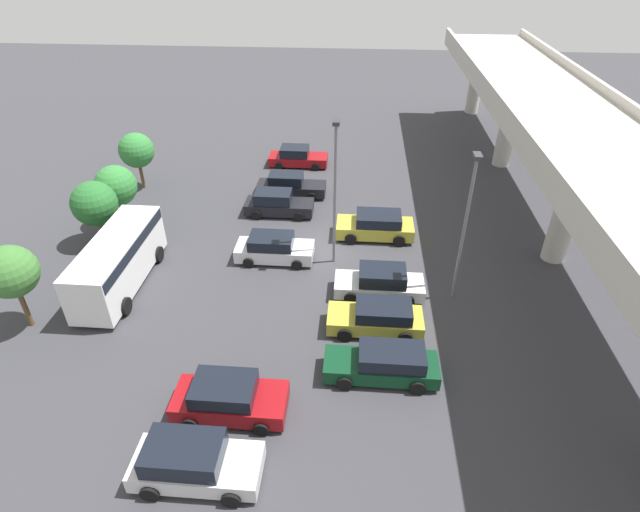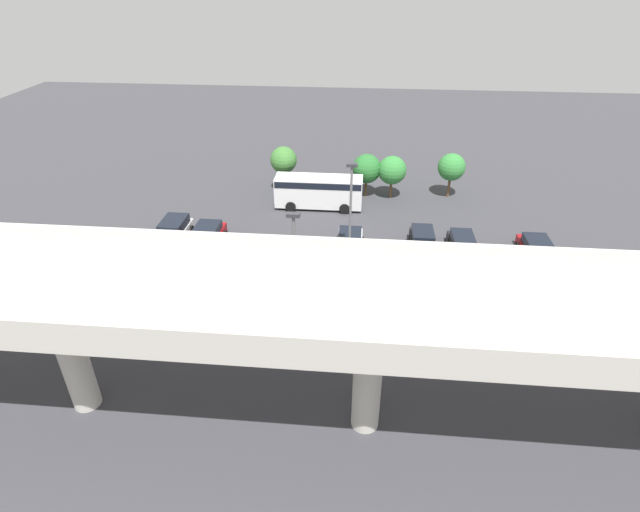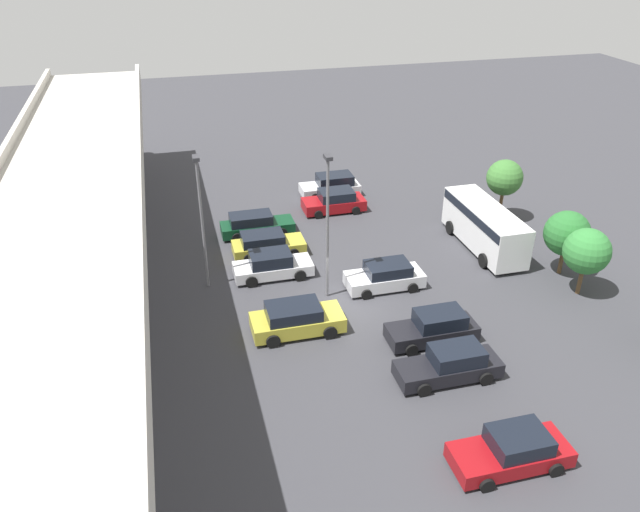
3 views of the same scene
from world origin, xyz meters
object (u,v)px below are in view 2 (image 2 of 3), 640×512
(parked_car_4, at_px, (350,243))
(parked_car_9, at_px, (173,231))
(parked_car_2, at_px, (422,242))
(lamp_post_near_aisle, at_px, (295,267))
(tree_front_right, at_px, (367,169))
(parked_car_1, at_px, (462,247))
(parked_car_8, at_px, (207,237))
(tree_front_left, at_px, (452,167))
(parked_car_6, at_px, (261,283))
(tree_front_centre, at_px, (392,170))
(parked_car_7, at_px, (216,283))
(parked_car_0, at_px, (537,251))
(parked_car_5, at_px, (302,286))
(lamp_post_mid_lot, at_px, (350,214))
(parked_car_3, at_px, (393,289))
(tree_front_far_right, at_px, (284,160))
(shuttle_bus, at_px, (319,190))

(parked_car_4, height_order, parked_car_9, parked_car_9)
(parked_car_2, height_order, lamp_post_near_aisle, lamp_post_near_aisle)
(tree_front_right, bearing_deg, parked_car_1, 124.59)
(lamp_post_near_aisle, bearing_deg, parked_car_9, -43.30)
(parked_car_4, xyz_separation_m, lamp_post_near_aisle, (2.72, 9.86, 3.90))
(parked_car_4, bearing_deg, parked_car_8, -90.31)
(tree_front_left, distance_m, tree_front_right, 7.69)
(parked_car_6, bearing_deg, tree_front_centre, -28.92)
(parked_car_7, relative_size, parked_car_9, 1.09)
(parked_car_6, bearing_deg, parked_car_8, 42.13)
(parked_car_0, relative_size, lamp_post_near_aisle, 0.59)
(parked_car_5, relative_size, parked_car_7, 0.95)
(lamp_post_near_aisle, bearing_deg, lamp_post_mid_lot, -113.52)
(parked_car_3, bearing_deg, parked_car_8, 66.90)
(lamp_post_near_aisle, xyz_separation_m, tree_front_centre, (-6.09, -20.26, -1.94))
(parked_car_2, relative_size, parked_car_4, 1.02)
(parked_car_2, xyz_separation_m, parked_car_9, (19.32, -0.02, 0.02))
(parked_car_1, xyz_separation_m, parked_car_4, (8.35, 0.16, -0.02))
(parked_car_4, distance_m, tree_front_far_right, 13.00)
(parked_car_3, relative_size, parked_car_4, 1.06)
(parked_car_4, xyz_separation_m, shuttle_bus, (3.07, -7.75, 0.94))
(parked_car_5, bearing_deg, tree_front_centre, -20.73)
(parked_car_9, bearing_deg, parked_car_5, 58.70)
(tree_front_right, bearing_deg, lamp_post_mid_lot, 85.96)
(parked_car_5, height_order, parked_car_6, parked_car_5)
(shuttle_bus, bearing_deg, parked_car_8, 44.18)
(parked_car_1, height_order, parked_car_5, parked_car_1)
(parked_car_7, bearing_deg, tree_front_far_right, -6.66)
(parked_car_1, distance_m, parked_car_7, 18.09)
(parked_car_9, relative_size, tree_front_left, 1.08)
(parked_car_4, distance_m, parked_car_9, 13.87)
(parked_car_2, distance_m, lamp_post_mid_lot, 7.92)
(parked_car_9, xyz_separation_m, lamp_post_near_aisle, (-11.14, 10.50, 3.85))
(parked_car_0, distance_m, tree_front_left, 12.20)
(parked_car_5, relative_size, tree_front_far_right, 1.06)
(parked_car_0, bearing_deg, lamp_post_mid_lot, -74.78)
(parked_car_0, relative_size, parked_car_7, 0.96)
(parked_car_4, xyz_separation_m, lamp_post_mid_lot, (-0.06, 3.47, 4.12))
(parked_car_1, relative_size, tree_front_far_right, 1.11)
(parked_car_6, distance_m, parked_car_9, 10.50)
(parked_car_9, xyz_separation_m, lamp_post_mid_lot, (-13.92, 4.11, 4.07))
(parked_car_0, xyz_separation_m, parked_car_1, (5.40, 0.09, 0.05))
(parked_car_4, distance_m, shuttle_bus, 8.39)
(parked_car_8, bearing_deg, shuttle_bus, 134.18)
(parked_car_7, bearing_deg, parked_car_8, 20.98)
(parked_car_5, distance_m, tree_front_centre, 17.70)
(shuttle_bus, xyz_separation_m, tree_front_left, (-11.81, -3.41, 1.21))
(parked_car_1, distance_m, parked_car_8, 19.33)
(parked_car_3, bearing_deg, parked_car_4, 26.99)
(shuttle_bus, height_order, lamp_post_mid_lot, lamp_post_mid_lot)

